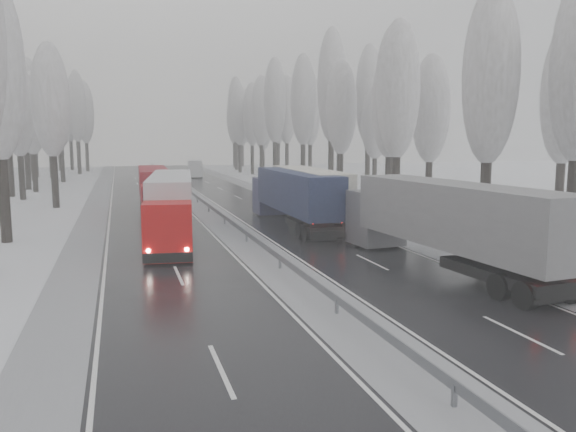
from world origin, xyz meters
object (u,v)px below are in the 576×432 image
box_truck_distant (195,168)px  truck_grey_tarp (441,218)px  truck_blue_box (292,194)px  truck_red_red (154,187)px  truck_cream_box (305,191)px  truck_red_white (171,203)px

box_truck_distant → truck_grey_tarp: bearing=-80.2°
truck_grey_tarp → truck_blue_box: 16.45m
truck_red_red → truck_blue_box: bearing=-47.0°
truck_cream_box → truck_red_red: bearing=143.3°
truck_cream_box → truck_blue_box: bearing=-130.0°
box_truck_distant → truck_red_red: size_ratio=0.52×
truck_grey_tarp → truck_blue_box: bearing=96.4°
truck_blue_box → box_truck_distant: 59.09m
truck_grey_tarp → truck_red_white: (-12.65, 12.68, -0.15)m
truck_grey_tarp → truck_red_red: truck_grey_tarp is taller
truck_blue_box → box_truck_distant: (0.25, 59.08, -0.99)m
truck_grey_tarp → truck_cream_box: bearing=90.2°
truck_grey_tarp → truck_red_white: size_ratio=1.06×
truck_red_white → truck_cream_box: bearing=32.0°
truck_grey_tarp → truck_red_white: truck_grey_tarp is taller
truck_red_red → truck_red_white: bearing=-87.7°
truck_grey_tarp → truck_red_red: (-12.89, 27.23, -0.30)m
truck_blue_box → truck_red_white: size_ratio=0.99×
truck_cream_box → truck_red_white: bearing=-152.5°
truck_red_white → box_truck_distant: bearing=87.8°
box_truck_distant → truck_cream_box: bearing=-81.0°
truck_cream_box → truck_red_red: (-11.46, 9.25, -0.18)m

